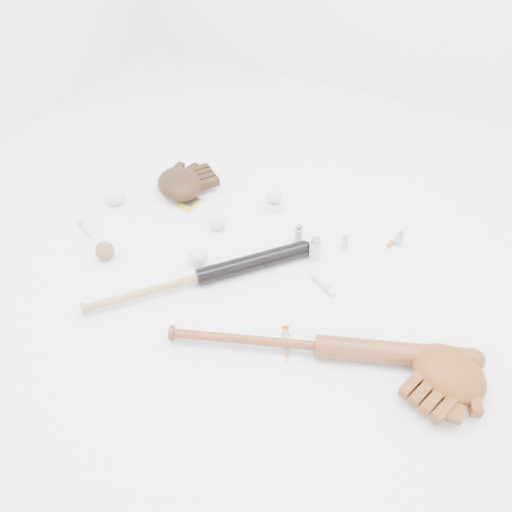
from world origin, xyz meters
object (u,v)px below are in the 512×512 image
at_px(bat_wood, 318,346).
at_px(glove_dark, 180,184).
at_px(bat_dark, 199,277).
at_px(pedestal, 274,205).

bearing_deg(bat_wood, glove_dark, 128.47).
xyz_separation_m(bat_dark, bat_wood, (0.48, -0.09, 0.00)).
distance_m(bat_dark, pedestal, 0.50).
bearing_deg(bat_dark, glove_dark, 82.41).
distance_m(glove_dark, pedestal, 0.41).
height_order(bat_wood, pedestal, bat_wood).
height_order(bat_dark, glove_dark, glove_dark).
relative_size(glove_dark, pedestal, 4.18).
bearing_deg(pedestal, bat_wood, -54.41).
xyz_separation_m(bat_wood, pedestal, (-0.42, 0.58, -0.02)).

